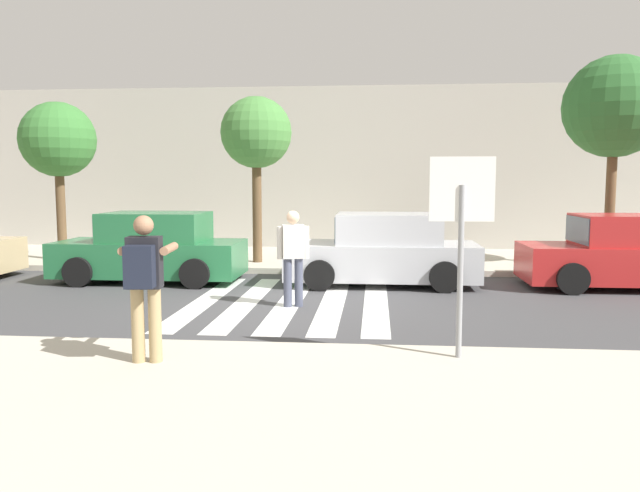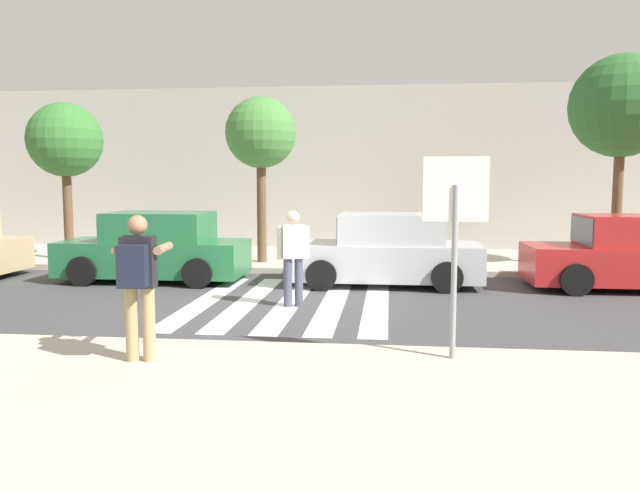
# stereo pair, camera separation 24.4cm
# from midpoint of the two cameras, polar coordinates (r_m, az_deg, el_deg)

# --- Properties ---
(ground_plane) EXTENTS (120.00, 120.00, 0.00)m
(ground_plane) POSITION_cam_midpoint_polar(r_m,az_deg,el_deg) (11.50, -3.52, -5.33)
(ground_plane) COLOR #424244
(sidewalk_near) EXTENTS (60.00, 6.00, 0.14)m
(sidewalk_near) POSITION_cam_midpoint_polar(r_m,az_deg,el_deg) (5.67, -13.39, -16.92)
(sidewalk_near) COLOR beige
(sidewalk_near) RESTS_ON ground
(sidewalk_far) EXTENTS (60.00, 4.80, 0.14)m
(sidewalk_far) POSITION_cam_midpoint_polar(r_m,az_deg,el_deg) (17.37, -0.55, -1.21)
(sidewalk_far) COLOR beige
(sidewalk_far) RESTS_ON ground
(building_facade_far) EXTENTS (56.00, 4.00, 5.16)m
(building_facade_far) POSITION_cam_midpoint_polar(r_m,az_deg,el_deg) (21.61, 0.61, 6.89)
(building_facade_far) COLOR #ADA89E
(building_facade_far) RESTS_ON ground
(crosswalk_stripe_0) EXTENTS (0.44, 5.20, 0.01)m
(crosswalk_stripe_0) POSITION_cam_midpoint_polar(r_m,az_deg,el_deg) (12.03, -10.96, -4.90)
(crosswalk_stripe_0) COLOR silver
(crosswalk_stripe_0) RESTS_ON ground
(crosswalk_stripe_1) EXTENTS (0.44, 5.20, 0.01)m
(crosswalk_stripe_1) POSITION_cam_midpoint_polar(r_m,az_deg,el_deg) (11.83, -7.22, -5.02)
(crosswalk_stripe_1) COLOR silver
(crosswalk_stripe_1) RESTS_ON ground
(crosswalk_stripe_2) EXTENTS (0.44, 5.20, 0.01)m
(crosswalk_stripe_2) POSITION_cam_midpoint_polar(r_m,az_deg,el_deg) (11.69, -3.37, -5.11)
(crosswalk_stripe_2) COLOR silver
(crosswalk_stripe_2) RESTS_ON ground
(crosswalk_stripe_3) EXTENTS (0.44, 5.20, 0.01)m
(crosswalk_stripe_3) POSITION_cam_midpoint_polar(r_m,az_deg,el_deg) (11.60, 0.56, -5.19)
(crosswalk_stripe_3) COLOR silver
(crosswalk_stripe_3) RESTS_ON ground
(crosswalk_stripe_4) EXTENTS (0.44, 5.20, 0.01)m
(crosswalk_stripe_4) POSITION_cam_midpoint_polar(r_m,az_deg,el_deg) (11.57, 4.53, -5.25)
(crosswalk_stripe_4) COLOR silver
(crosswalk_stripe_4) RESTS_ON ground
(stop_sign) EXTENTS (0.76, 0.08, 2.40)m
(stop_sign) POSITION_cam_midpoint_polar(r_m,az_deg,el_deg) (7.52, 11.91, 3.01)
(stop_sign) COLOR gray
(stop_sign) RESTS_ON sidewalk_near
(photographer_with_backpack) EXTENTS (0.64, 0.89, 1.72)m
(photographer_with_backpack) POSITION_cam_midpoint_polar(r_m,az_deg,el_deg) (7.51, -16.66, -2.62)
(photographer_with_backpack) COLOR tan
(photographer_with_backpack) RESTS_ON sidewalk_near
(pedestrian_crossing) EXTENTS (0.56, 0.33, 1.72)m
(pedestrian_crossing) POSITION_cam_midpoint_polar(r_m,az_deg,el_deg) (11.11, -3.11, -0.63)
(pedestrian_crossing) COLOR #474C60
(pedestrian_crossing) RESTS_ON ground
(parked_car_green) EXTENTS (4.10, 1.92, 1.55)m
(parked_car_green) POSITION_cam_midpoint_polar(r_m,az_deg,el_deg) (14.46, -15.58, -0.28)
(parked_car_green) COLOR #236B3D
(parked_car_green) RESTS_ON ground
(parked_car_silver) EXTENTS (4.10, 1.92, 1.55)m
(parked_car_silver) POSITION_cam_midpoint_polar(r_m,az_deg,el_deg) (13.53, 5.30, -0.51)
(parked_car_silver) COLOR #B7BABF
(parked_car_silver) RESTS_ON ground
(parked_car_red) EXTENTS (4.10, 1.92, 1.55)m
(parked_car_red) POSITION_cam_midpoint_polar(r_m,az_deg,el_deg) (14.45, 25.71, -0.67)
(parked_car_red) COLOR red
(parked_car_red) RESTS_ON ground
(street_tree_west) EXTENTS (1.95, 1.95, 4.16)m
(street_tree_west) POSITION_cam_midpoint_polar(r_m,az_deg,el_deg) (17.96, -23.20, 8.83)
(street_tree_west) COLOR brown
(street_tree_west) RESTS_ON sidewalk_far
(street_tree_center) EXTENTS (1.82, 1.82, 4.24)m
(street_tree_center) POSITION_cam_midpoint_polar(r_m,az_deg,el_deg) (16.24, -6.28, 10.11)
(street_tree_center) COLOR brown
(street_tree_center) RESTS_ON sidewalk_far
(street_tree_east) EXTENTS (2.44, 2.44, 5.11)m
(street_tree_east) POSITION_cam_midpoint_polar(r_m,az_deg,el_deg) (16.88, 24.97, 11.39)
(street_tree_east) COLOR brown
(street_tree_east) RESTS_ON sidewalk_far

